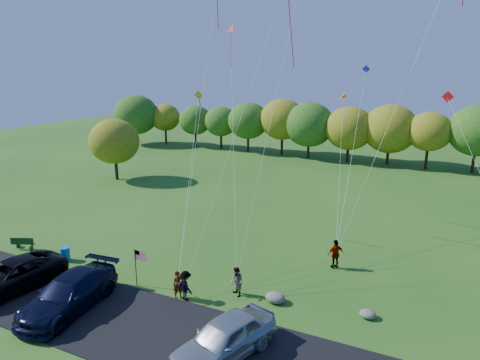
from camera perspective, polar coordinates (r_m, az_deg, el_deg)
The scene contains 15 objects.
ground at distance 25.22m, azimuth -4.84°, elevation -15.12°, with size 140.00×140.00×0.00m, color #245919.
asphalt_lane at distance 22.39m, azimuth -10.32°, elevation -19.52°, with size 44.00×6.00×0.06m, color black.
treeline at distance 57.50m, azimuth 12.16°, elevation 6.80°, with size 74.48×28.09×8.55m.
minivan_dark at distance 28.53m, azimuth -28.18°, elevation -11.18°, with size 2.81×6.09×1.69m, color black.
minivan_navy at distance 25.10m, azimuth -21.88°, elevation -13.88°, with size 2.52×6.21×1.80m, color black.
minivan_silver at distance 20.16m, azimuth -2.09°, elevation -20.35°, with size 2.16×5.36×1.83m, color #B3B7BE.
flyer_a at distance 24.80m, azimuth -8.26°, elevation -13.67°, with size 0.58×0.38×1.60m, color #4C4C59.
flyer_b at distance 24.73m, azimuth -0.44°, elevation -13.44°, with size 0.83×0.65×1.71m, color #4C4C59.
flyer_c at distance 24.51m, azimuth -7.25°, elevation -13.82°, with size 1.12×0.64×1.73m, color #4C4C59.
flyer_d at distance 28.45m, azimuth 12.63°, elevation -9.61°, with size 1.13×0.47×1.92m, color #4C4C59.
park_bench at distance 34.23m, azimuth -26.95°, elevation -7.51°, with size 1.59×0.89×0.90m.
trash_barrel at distance 31.23m, azimuth -22.29°, elevation -9.12°, with size 0.62×0.62×0.93m, color blue.
flag_assembly at distance 25.95m, azimuth -13.37°, elevation -10.30°, with size 0.86×0.55×2.31m.
boulder_near at distance 24.48m, azimuth 4.71°, elevation -15.35°, with size 1.14×0.89×0.57m, color gray.
boulder_far at distance 24.06m, azimuth 16.66°, elevation -16.74°, with size 0.85×0.71×0.44m, color slate.
Camera 1 is at (11.23, -18.72, 12.63)m, focal length 32.00 mm.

